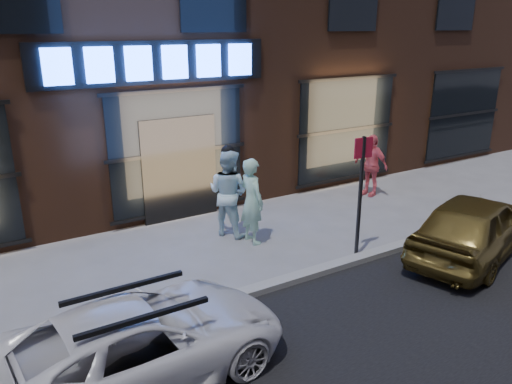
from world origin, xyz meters
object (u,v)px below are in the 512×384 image
Objects in this scene: passerby at (371,165)px; white_suv at (137,343)px; gold_sedan at (474,226)px; man_cap at (228,193)px; sign_post at (361,186)px; man_bowtie at (252,201)px.

passerby reaches higher than white_suv.
passerby is at bearing -30.56° from gold_sedan.
man_cap is at bearing 28.89° from gold_sedan.
passerby is 0.44× the size of gold_sedan.
gold_sedan reaches higher than white_suv.
man_cap is 2.86m from sign_post.
man_bowtie is at bearing -54.05° from white_suv.
sign_post is (-1.97, 1.15, 0.82)m from gold_sedan.
sign_post is (-2.86, -2.69, 0.63)m from passerby.
gold_sedan is 2.42m from sign_post.
white_suv is at bearing 127.07° from man_bowtie.
man_bowtie is at bearing -90.90° from passerby.
passerby is 0.42× the size of white_suv.
sign_post reaches higher than man_cap.
man_bowtie is 0.46× the size of white_suv.
white_suv is (-3.23, -3.61, -0.40)m from man_cap.
gold_sedan is (3.38, -2.82, -0.27)m from man_bowtie.
gold_sedan is (6.83, 0.17, 0.09)m from white_suv.
sign_post reaches higher than man_bowtie.
man_bowtie is 4.40m from passerby.
man_cap is 4.52m from passerby.
white_suv is at bearing -157.70° from sign_post.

